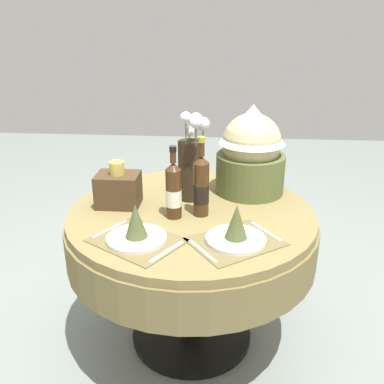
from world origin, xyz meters
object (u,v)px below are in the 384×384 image
place_setting_right (236,231)px  gift_tub_back_right (251,148)px  place_setting_left (136,230)px  woven_basket_side_left (118,189)px  dining_table (192,238)px  wine_bottle_rear (174,191)px  flower_vase (191,161)px  wine_bottle_left (201,186)px

place_setting_right → gift_tub_back_right: bearing=82.1°
place_setting_left → gift_tub_back_right: gift_tub_back_right is taller
gift_tub_back_right → woven_basket_side_left: gift_tub_back_right is taller
dining_table → wine_bottle_rear: bearing=-133.8°
wine_bottle_rear → place_setting_right: bearing=-37.3°
flower_vase → dining_table: bearing=-84.1°
place_setting_right → dining_table: bearing=125.3°
wine_bottle_left → woven_basket_side_left: (-0.39, 0.08, -0.05)m
wine_bottle_rear → gift_tub_back_right: gift_tub_back_right is taller
dining_table → flower_vase: flower_vase is taller
place_setting_left → wine_bottle_left: bearing=47.9°
woven_basket_side_left → flower_vase: bearing=17.0°
dining_table → gift_tub_back_right: size_ratio=2.61×
gift_tub_back_right → place_setting_left: bearing=-129.7°
wine_bottle_left → wine_bottle_rear: 0.12m
wine_bottle_left → gift_tub_back_right: 0.39m
flower_vase → wine_bottle_left: flower_vase is taller
wine_bottle_left → wine_bottle_rear: bearing=-163.9°
gift_tub_back_right → flower_vase: bearing=-157.2°
place_setting_left → place_setting_right: 0.39m
place_setting_right → flower_vase: flower_vase is taller
wine_bottle_rear → wine_bottle_left: bearing=16.1°
place_setting_left → place_setting_right: same height
wine_bottle_left → woven_basket_side_left: wine_bottle_left is taller
dining_table → flower_vase: bearing=95.9°
woven_basket_side_left → gift_tub_back_right: bearing=19.8°
place_setting_left → wine_bottle_left: wine_bottle_left is taller
place_setting_right → flower_vase: size_ratio=0.97×
dining_table → wine_bottle_left: (0.05, -0.04, 0.28)m
wine_bottle_left → place_setting_left: bearing=-132.1°
dining_table → place_setting_right: (0.20, -0.28, 0.19)m
wine_bottle_left → woven_basket_side_left: 0.40m
place_setting_left → gift_tub_back_right: bearing=50.3°
place_setting_left → wine_bottle_rear: wine_bottle_rear is taller
place_setting_left → place_setting_right: bearing=3.5°
place_setting_right → gift_tub_back_right: gift_tub_back_right is taller
gift_tub_back_right → wine_bottle_rear: bearing=-136.1°
wine_bottle_rear → flower_vase: bearing=74.7°
place_setting_left → woven_basket_side_left: woven_basket_side_left is taller
place_setting_left → woven_basket_side_left: (-0.15, 0.34, 0.04)m
flower_vase → gift_tub_back_right: (0.29, 0.12, 0.04)m
place_setting_right → flower_vase: 0.49m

